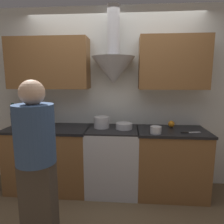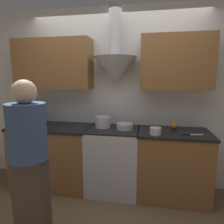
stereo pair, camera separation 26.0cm
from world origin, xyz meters
name	(u,v)px [view 1 (the left image)]	position (x,y,z in m)	size (l,w,h in m)	color
ground_plane	(110,205)	(0.00, 0.00, 0.00)	(12.00, 12.00, 0.00)	brown
wall_back	(112,88)	(-0.04, 0.62, 1.46)	(8.40, 0.60, 2.60)	silver
counter_left	(50,158)	(-0.92, 0.35, 0.46)	(1.16, 0.62, 0.91)	brown
counter_right	(170,162)	(0.81, 0.35, 0.46)	(0.93, 0.62, 0.91)	brown
stove_range	(113,160)	(0.00, 0.35, 0.46)	(0.70, 0.60, 0.91)	silver
wine_bottle_0	(14,117)	(-1.41, 0.34, 1.05)	(0.08, 0.08, 0.34)	black
wine_bottle_1	(21,117)	(-1.29, 0.34, 1.06)	(0.07, 0.07, 0.35)	black
wine_bottle_2	(27,118)	(-1.20, 0.33, 1.04)	(0.07, 0.07, 0.32)	black
wine_bottle_3	(33,118)	(-1.12, 0.34, 1.05)	(0.07, 0.07, 0.33)	black
wine_bottle_4	(40,118)	(-1.03, 0.35, 1.04)	(0.07, 0.07, 0.32)	black
stock_pot	(102,122)	(-0.16, 0.40, 0.99)	(0.21, 0.21, 0.16)	silver
mixing_bowl	(124,126)	(0.16, 0.36, 0.95)	(0.22, 0.22, 0.08)	silver
orange_fruit	(171,124)	(0.83, 0.51, 0.96)	(0.09, 0.09, 0.09)	orange
saucepan	(156,130)	(0.56, 0.16, 0.96)	(0.14, 0.14, 0.09)	silver
chefs_knife	(191,132)	(1.01, 0.23, 0.92)	(0.25, 0.08, 0.01)	silver
person_foreground_left	(37,163)	(-0.57, -0.75, 0.88)	(0.33, 0.33, 1.59)	#473D33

